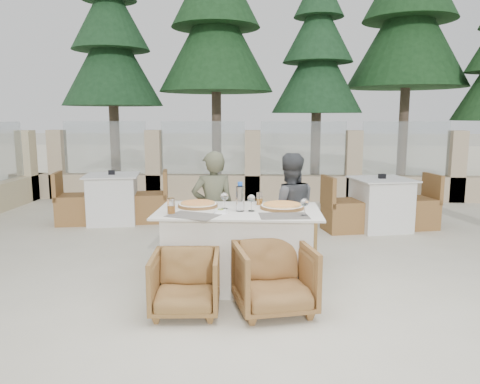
{
  "coord_description": "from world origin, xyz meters",
  "views": [
    {
      "loc": [
        0.24,
        -4.54,
        1.69
      ],
      "look_at": [
        -0.01,
        0.26,
        0.9
      ],
      "focal_mm": 35.0,
      "sensor_mm": 36.0,
      "label": 1
    }
  ],
  "objects_px": {
    "beer_glass_left": "(171,206)",
    "armchair_far_left": "(212,235)",
    "armchair_near_right": "(274,278)",
    "dining_table": "(238,248)",
    "water_bottle": "(240,197)",
    "bg_table_a": "(113,199)",
    "armchair_far_right": "(282,240)",
    "diner_left": "(213,210)",
    "wine_glass_near": "(251,202)",
    "beer_glass_right": "(260,199)",
    "olive_dish": "(221,211)",
    "bg_table_b": "(381,204)",
    "armchair_near_left": "(185,283)",
    "diner_right": "(289,211)",
    "pizza_right": "(282,206)",
    "pizza_left": "(198,204)",
    "wine_glass_corner": "(305,206)",
    "wine_glass_centre": "(225,200)"
  },
  "relations": [
    {
      "from": "armchair_near_left",
      "to": "armchair_near_right",
      "type": "xyz_separation_m",
      "value": [
        0.76,
        0.08,
        0.03
      ]
    },
    {
      "from": "armchair_far_right",
      "to": "diner_left",
      "type": "xyz_separation_m",
      "value": [
        -0.77,
        -0.15,
        0.37
      ]
    },
    {
      "from": "armchair_near_right",
      "to": "dining_table",
      "type": "bearing_deg",
      "value": 104.63
    },
    {
      "from": "dining_table",
      "to": "armchair_far_left",
      "type": "distance_m",
      "value": 0.77
    },
    {
      "from": "olive_dish",
      "to": "armchair_far_right",
      "type": "bearing_deg",
      "value": 54.15
    },
    {
      "from": "armchair_near_right",
      "to": "pizza_left",
      "type": "bearing_deg",
      "value": 120.84
    },
    {
      "from": "water_bottle",
      "to": "olive_dish",
      "type": "relative_size",
      "value": 2.6
    },
    {
      "from": "dining_table",
      "to": "armchair_near_right",
      "type": "distance_m",
      "value": 0.72
    },
    {
      "from": "water_bottle",
      "to": "diner_left",
      "type": "distance_m",
      "value": 0.73
    },
    {
      "from": "beer_glass_right",
      "to": "armchair_far_left",
      "type": "relative_size",
      "value": 0.18
    },
    {
      "from": "pizza_right",
      "to": "wine_glass_near",
      "type": "xyz_separation_m",
      "value": [
        -0.3,
        -0.16,
        0.06
      ]
    },
    {
      "from": "water_bottle",
      "to": "bg_table_a",
      "type": "bearing_deg",
      "value": 128.52
    },
    {
      "from": "beer_glass_left",
      "to": "beer_glass_right",
      "type": "distance_m",
      "value": 0.96
    },
    {
      "from": "armchair_far_left",
      "to": "bg_table_a",
      "type": "distance_m",
      "value": 2.68
    },
    {
      "from": "armchair_far_right",
      "to": "armchair_near_left",
      "type": "relative_size",
      "value": 1.07
    },
    {
      "from": "armchair_far_left",
      "to": "beer_glass_right",
      "type": "bearing_deg",
      "value": 153.52
    },
    {
      "from": "water_bottle",
      "to": "armchair_near_left",
      "type": "relative_size",
      "value": 0.49
    },
    {
      "from": "wine_glass_near",
      "to": "bg_table_a",
      "type": "xyz_separation_m",
      "value": [
        -2.28,
        2.73,
        -0.48
      ]
    },
    {
      "from": "wine_glass_corner",
      "to": "armchair_near_right",
      "type": "xyz_separation_m",
      "value": [
        -0.28,
        -0.38,
        -0.56
      ]
    },
    {
      "from": "pizza_right",
      "to": "armchair_far_right",
      "type": "height_order",
      "value": "pizza_right"
    },
    {
      "from": "pizza_right",
      "to": "wine_glass_centre",
      "type": "xyz_separation_m",
      "value": [
        -0.57,
        -0.06,
        0.06
      ]
    },
    {
      "from": "pizza_right",
      "to": "beer_glass_right",
      "type": "relative_size",
      "value": 3.48
    },
    {
      "from": "wine_glass_centre",
      "to": "wine_glass_near",
      "type": "bearing_deg",
      "value": -19.8
    },
    {
      "from": "pizza_right",
      "to": "armchair_near_right",
      "type": "xyz_separation_m",
      "value": [
        -0.09,
        -0.72,
        -0.5
      ]
    },
    {
      "from": "armchair_far_left",
      "to": "armchair_near_left",
      "type": "height_order",
      "value": "armchair_far_left"
    },
    {
      "from": "wine_glass_near",
      "to": "armchair_far_right",
      "type": "bearing_deg",
      "value": 66.34
    },
    {
      "from": "armchair_far_right",
      "to": "water_bottle",
      "type": "bearing_deg",
      "value": 45.04
    },
    {
      "from": "diner_right",
      "to": "bg_table_a",
      "type": "height_order",
      "value": "diner_right"
    },
    {
      "from": "pizza_left",
      "to": "armchair_near_right",
      "type": "bearing_deg",
      "value": -44.85
    },
    {
      "from": "water_bottle",
      "to": "bg_table_a",
      "type": "xyz_separation_m",
      "value": [
        -2.17,
        2.72,
        -0.53
      ]
    },
    {
      "from": "dining_table",
      "to": "bg_table_a",
      "type": "distance_m",
      "value": 3.43
    },
    {
      "from": "wine_glass_near",
      "to": "beer_glass_left",
      "type": "xyz_separation_m",
      "value": [
        -0.75,
        -0.15,
        -0.02
      ]
    },
    {
      "from": "beer_glass_left",
      "to": "armchair_far_left",
      "type": "xyz_separation_m",
      "value": [
        0.28,
        0.9,
        -0.52
      ]
    },
    {
      "from": "diner_left",
      "to": "bg_table_b",
      "type": "height_order",
      "value": "diner_left"
    },
    {
      "from": "water_bottle",
      "to": "armchair_far_right",
      "type": "height_order",
      "value": "water_bottle"
    },
    {
      "from": "pizza_right",
      "to": "diner_left",
      "type": "height_order",
      "value": "diner_left"
    },
    {
      "from": "pizza_right",
      "to": "bg_table_a",
      "type": "height_order",
      "value": "pizza_right"
    },
    {
      "from": "wine_glass_near",
      "to": "armchair_near_left",
      "type": "relative_size",
      "value": 0.31
    },
    {
      "from": "pizza_left",
      "to": "diner_left",
      "type": "xyz_separation_m",
      "value": [
        0.11,
        0.41,
        -0.14
      ]
    },
    {
      "from": "armchair_near_left",
      "to": "bg_table_b",
      "type": "relative_size",
      "value": 0.36
    },
    {
      "from": "beer_glass_right",
      "to": "diner_left",
      "type": "height_order",
      "value": "diner_left"
    },
    {
      "from": "beer_glass_left",
      "to": "wine_glass_near",
      "type": "bearing_deg",
      "value": 11.51
    },
    {
      "from": "pizza_right",
      "to": "diner_left",
      "type": "relative_size",
      "value": 0.34
    },
    {
      "from": "bg_table_b",
      "to": "beer_glass_right",
      "type": "bearing_deg",
      "value": -142.81
    },
    {
      "from": "diner_left",
      "to": "dining_table",
      "type": "bearing_deg",
      "value": 104.58
    },
    {
      "from": "wine_glass_near",
      "to": "bg_table_b",
      "type": "bearing_deg",
      "value": 53.28
    },
    {
      "from": "diner_left",
      "to": "pizza_right",
      "type": "bearing_deg",
      "value": 134.0
    },
    {
      "from": "olive_dish",
      "to": "bg_table_b",
      "type": "xyz_separation_m",
      "value": [
        2.15,
        2.6,
        -0.41
      ]
    },
    {
      "from": "water_bottle",
      "to": "beer_glass_right",
      "type": "relative_size",
      "value": 2.26
    },
    {
      "from": "diner_right",
      "to": "bg_table_a",
      "type": "xyz_separation_m",
      "value": [
        -2.67,
        2.12,
        -0.26
      ]
    }
  ]
}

